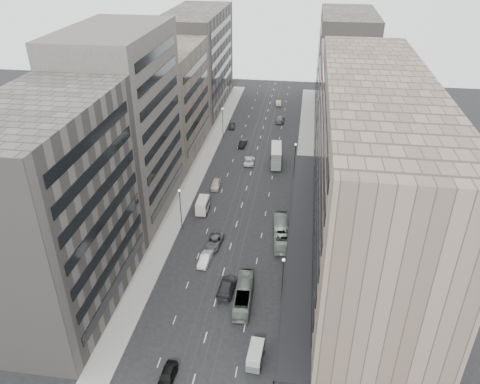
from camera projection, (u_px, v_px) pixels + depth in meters
The scene contains 30 objects.
ground at pixel (222, 276), 74.44m from camera, with size 220.00×220.00×0.00m, color black.
sidewalk_right at pixel (304, 173), 105.16m from camera, with size 4.00×125.00×0.15m, color gray.
sidewalk_left at pixel (200, 167), 108.17m from camera, with size 4.00×125.00×0.15m, color gray.
department_store at pixel (368, 179), 71.24m from camera, with size 19.20×60.00×30.00m.
building_right_mid at pixel (350, 103), 110.55m from camera, with size 15.00×28.00×24.00m, color #544D49.
building_right_far at pixel (345, 63), 135.37m from camera, with size 15.00×32.00×28.00m, color #635F59.
building_left_a at pixel (53, 212), 62.85m from camera, with size 15.00×28.00×30.00m, color #635F59.
building_left_b at pixel (123, 125), 85.09m from camera, with size 15.00×26.00×34.00m, color #544D49.
building_left_c at pixel (166, 101), 110.54m from camera, with size 15.00×28.00×25.00m, color gray.
building_left_d at pixel (197, 60), 138.19m from camera, with size 15.00×38.00×28.00m, color #635F59.
lamp_right_near at pixel (283, 276), 66.35m from camera, with size 0.44×0.44×8.32m.
lamp_right_far at pixel (295, 157), 100.76m from camera, with size 0.44×0.44×8.32m.
lamp_left_near at pixel (180, 205), 83.41m from camera, with size 0.44×0.44×8.32m.
lamp_left_far at pixel (223, 119), 120.41m from camera, with size 0.44×0.44×8.32m.
bus_near at pixel (244, 294), 68.66m from camera, with size 2.28×9.73×2.71m, color gray.
bus_far at pixel (281, 232), 82.36m from camera, with size 2.55×10.90×3.04m, color #909B92.
double_decker at pixel (276, 155), 107.90m from camera, with size 3.05×8.36×4.49m.
vw_microbus at pixel (255, 355), 59.08m from camera, with size 2.11×4.27×2.25m.
panel_van at pixel (203, 205), 90.32m from camera, with size 2.25×4.48×2.80m.
sedan_0 at pixel (167, 376), 56.97m from camera, with size 1.77×4.39×1.50m, color black.
sedan_1 at pixel (205, 259), 76.93m from camera, with size 1.57×4.49×1.48m, color silver.
sedan_2 at pixel (214, 242), 81.24m from camera, with size 2.48×5.38×1.49m, color #4F4F51.
sedan_3 at pixel (227, 287), 70.88m from camera, with size 2.39×5.87×1.70m, color #252527.
sedan_4 at pixel (216, 184), 99.17m from camera, with size 1.88×4.68×1.60m, color beige.
sedan_5 at pixel (243, 144), 117.94m from camera, with size 1.51×4.33×1.43m, color black.
sedan_6 at pixel (249, 161), 109.42m from camera, with size 2.37×5.14×1.43m, color silver.
sedan_7 at pixel (280, 119), 132.88m from camera, with size 2.31×5.68×1.65m, color #5E5E60.
sedan_8 at pixel (232, 126), 128.74m from camera, with size 1.67×4.14×1.41m, color #2B2A2D.
sedan_9 at pixel (278, 103), 145.48m from camera, with size 1.54×4.42×1.46m, color beige.
pedestrian at pixel (304, 329), 63.05m from camera, with size 0.72×0.47×1.97m, color black.
Camera 1 is at (11.18, -57.12, 48.37)m, focal length 35.00 mm.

